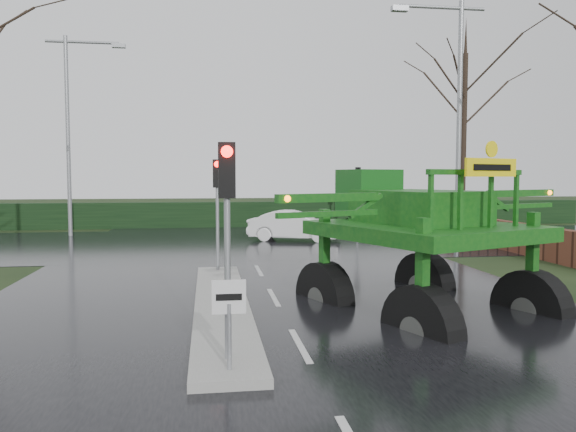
{
  "coord_description": "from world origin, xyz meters",
  "views": [
    {
      "loc": [
        -1.6,
        -9.62,
        3.0
      ],
      "look_at": [
        0.44,
        4.55,
        2.0
      ],
      "focal_mm": 35.0,
      "sensor_mm": 36.0,
      "label": 1
    }
  ],
  "objects": [
    {
      "name": "road_cross",
      "position": [
        0.0,
        16.0,
        0.01
      ],
      "size": [
        80.0,
        12.0,
        0.02
      ],
      "primitive_type": "cube",
      "color": "black",
      "rests_on": "ground"
    },
    {
      "name": "traffic_signal_near",
      "position": [
        -1.3,
        -1.01,
        2.59
      ],
      "size": [
        0.26,
        0.33,
        3.52
      ],
      "color": "gray",
      "rests_on": "ground"
    },
    {
      "name": "traffic_signal_mid",
      "position": [
        -1.3,
        7.49,
        2.59
      ],
      "size": [
        0.26,
        0.33,
        3.52
      ],
      "color": "gray",
      "rests_on": "ground"
    },
    {
      "name": "crop_sprayer",
      "position": [
        2.41,
        0.79,
        2.2
      ],
      "size": [
        7.75,
        6.26,
        4.65
      ],
      "rotation": [
        0.0,
        0.0,
        0.39
      ],
      "color": "black",
      "rests_on": "ground"
    },
    {
      "name": "brick_wall",
      "position": [
        10.5,
        16.0,
        0.6
      ],
      "size": [
        0.4,
        20.0,
        1.2
      ],
      "primitive_type": "cube",
      "color": "#592D1E",
      "rests_on": "ground"
    },
    {
      "name": "keep_left_sign",
      "position": [
        -1.3,
        -1.5,
        1.06
      ],
      "size": [
        0.5,
        0.07,
        1.35
      ],
      "color": "gray",
      "rests_on": "ground"
    },
    {
      "name": "road_main",
      "position": [
        0.0,
        10.0,
        0.0
      ],
      "size": [
        14.0,
        80.0,
        0.02
      ],
      "primitive_type": "cube",
      "color": "black",
      "rests_on": "ground"
    },
    {
      "name": "tree_right_far",
      "position": [
        13.0,
        21.0,
        6.5
      ],
      "size": [
        7.0,
        7.0,
        12.05
      ],
      "color": "black",
      "rests_on": "ground"
    },
    {
      "name": "traffic_signal_far",
      "position": [
        6.5,
        20.01,
        2.59
      ],
      "size": [
        0.26,
        0.33,
        3.52
      ],
      "rotation": [
        0.0,
        0.0,
        3.14
      ],
      "color": "gray",
      "rests_on": "ground"
    },
    {
      "name": "street_light_right",
      "position": [
        8.19,
        12.0,
        5.99
      ],
      "size": [
        3.85,
        0.3,
        10.0
      ],
      "color": "gray",
      "rests_on": "ground"
    },
    {
      "name": "hedge_row",
      "position": [
        0.0,
        24.0,
        0.75
      ],
      "size": [
        44.0,
        0.9,
        1.5
      ],
      "primitive_type": "cube",
      "color": "black",
      "rests_on": "ground"
    },
    {
      "name": "white_sedan",
      "position": [
        2.41,
        16.18,
        0.0
      ],
      "size": [
        4.53,
        2.77,
        1.41
      ],
      "primitive_type": "imported",
      "rotation": [
        0.0,
        0.0,
        1.25
      ],
      "color": "white",
      "rests_on": "ground"
    },
    {
      "name": "ground",
      "position": [
        0.0,
        0.0,
        0.0
      ],
      "size": [
        140.0,
        140.0,
        0.0
      ],
      "primitive_type": "plane",
      "color": "black",
      "rests_on": "ground"
    },
    {
      "name": "street_light_left_far",
      "position": [
        -8.19,
        20.0,
        5.99
      ],
      "size": [
        3.85,
        0.3,
        10.0
      ],
      "color": "gray",
      "rests_on": "ground"
    },
    {
      "name": "median_island",
      "position": [
        -1.3,
        3.0,
        0.09
      ],
      "size": [
        1.2,
        10.0,
        0.16
      ],
      "primitive_type": "cube",
      "color": "gray",
      "rests_on": "ground"
    }
  ]
}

